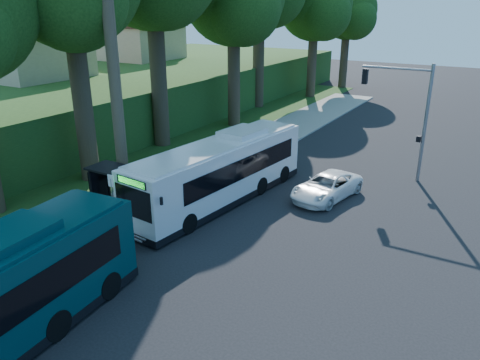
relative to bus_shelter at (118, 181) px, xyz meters
The scene contains 12 objects.
ground 8.00m from the bus_shelter, 21.51° to the left, with size 140.00×140.00×0.00m, color black.
sidewalk 3.35m from the bus_shelter, 90.90° to the left, with size 4.50×70.00×0.12m, color gray.
red_curb 3.07m from the bus_shelter, 26.83° to the right, with size 0.25×30.00×0.13m, color maroon.
grass_verge 9.90m from the bus_shelter, 126.16° to the left, with size 8.00×70.00×0.06m, color #234719.
bus_shelter is the anchor object (origin of this frame).
stop_sign_pole 2.85m from the bus_shelter, 49.08° to the right, with size 0.35×0.06×3.17m.
traffic_signal_pole 17.15m from the bus_shelter, 49.36° to the left, with size 4.10×0.30×7.00m.
hillside_backdrop 26.18m from the bus_shelter, 136.68° to the left, with size 24.00×60.00×8.80m.
tree_4 35.97m from the bus_shelter, 96.78° to the left, with size 8.40×8.00×14.14m.
tree_5 43.55m from the bus_shelter, 94.21° to the left, with size 7.35×7.00×12.86m.
white_bus 5.43m from the bus_shelter, 50.35° to the left, with size 3.80×12.30×3.61m.
pickup 11.16m from the bus_shelter, 42.08° to the left, with size 2.23×4.83×1.34m, color white.
Camera 1 is at (9.17, -18.44, 10.16)m, focal length 35.00 mm.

